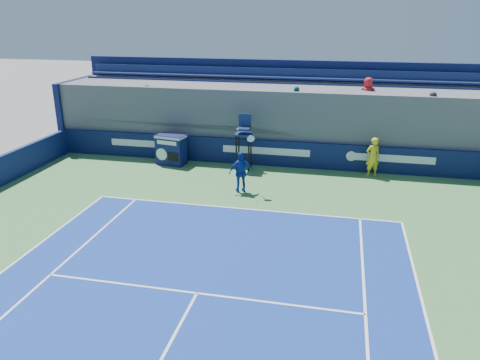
% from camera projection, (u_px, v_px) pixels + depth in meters
% --- Properties ---
extents(ball_person, '(0.73, 0.63, 1.70)m').
position_uv_depth(ball_person, '(373.00, 157.00, 19.89)').
color(ball_person, yellow).
rests_on(ball_person, apron).
extents(back_hoarding, '(20.40, 0.21, 1.20)m').
position_uv_depth(back_hoarding, '(266.00, 153.00, 21.38)').
color(back_hoarding, '#0B1541').
rests_on(back_hoarding, ground).
extents(match_clock, '(1.43, 0.95, 1.40)m').
position_uv_depth(match_clock, '(171.00, 149.00, 21.48)').
color(match_clock, '#0F154B').
rests_on(match_clock, ground).
extents(umpire_chair, '(0.71, 0.71, 2.48)m').
position_uv_depth(umpire_chair, '(244.00, 136.00, 20.57)').
color(umpire_chair, black).
rests_on(umpire_chair, ground).
extents(tennis_player, '(1.04, 0.74, 2.57)m').
position_uv_depth(tennis_player, '(241.00, 172.00, 18.12)').
color(tennis_player, '#123299').
rests_on(tennis_player, apron).
extents(stadium_seating, '(21.00, 4.05, 4.40)m').
position_uv_depth(stadium_seating, '(273.00, 117.00, 22.85)').
color(stadium_seating, '#58585D').
rests_on(stadium_seating, ground).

